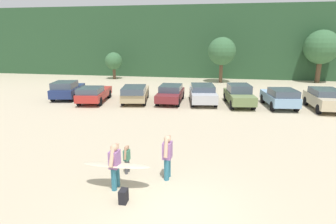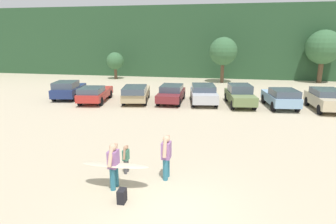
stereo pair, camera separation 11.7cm
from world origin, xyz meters
The scene contains 18 objects.
ground_plane centered at (0.00, 0.00, 0.00)m, with size 120.00×120.00×0.00m, color #C1B293.
hillside_ridge centered at (0.00, 35.36, 4.49)m, with size 108.00×12.00×8.98m, color #284C2D.
tree_far_left centered at (-11.97, 26.67, 2.21)m, with size 2.13×2.13×3.30m.
tree_right centered at (1.19, 26.07, 3.53)m, with size 3.14×3.14×5.13m.
tree_left centered at (12.21, 28.05, 3.99)m, with size 3.81×3.81×5.93m.
parked_car_navy centered at (-11.70, 14.69, 0.79)m, with size 2.58×4.35×1.53m.
parked_car_red centered at (-8.84, 13.71, 0.72)m, with size 2.43×4.71×1.35m.
parked_car_tan centered at (-5.58, 14.37, 0.76)m, with size 2.64×4.90×1.39m.
parked_car_maroon centered at (-2.77, 14.87, 0.74)m, with size 1.89×4.31×1.38m.
parked_car_silver centered at (-0.20, 15.04, 0.78)m, with size 2.52×4.55×1.43m.
parked_car_olive_green centered at (2.60, 14.80, 0.82)m, with size 2.35×4.47×1.60m.
parked_car_sky_blue centered at (5.55, 14.47, 0.80)m, with size 2.33×4.17×1.48m.
parked_car_champagne centered at (8.62, 14.36, 0.82)m, with size 2.09×4.09×1.52m.
person_adult centered at (-2.34, 1.06, 0.93)m, with size 0.32×0.76×1.64m.
person_child centered at (-2.31, 2.25, 0.63)m, with size 0.22×0.47×1.12m.
person_companion centered at (-0.70, 2.09, 0.95)m, with size 0.33×0.74×1.68m.
surfboard_cream centered at (-2.29, 1.08, 0.86)m, with size 2.38×0.72×0.18m.
backpack_dropped centered at (-1.77, 0.23, 0.22)m, with size 0.24×0.34×0.45m.
Camera 1 is at (1.06, -7.50, 5.12)m, focal length 30.63 mm.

